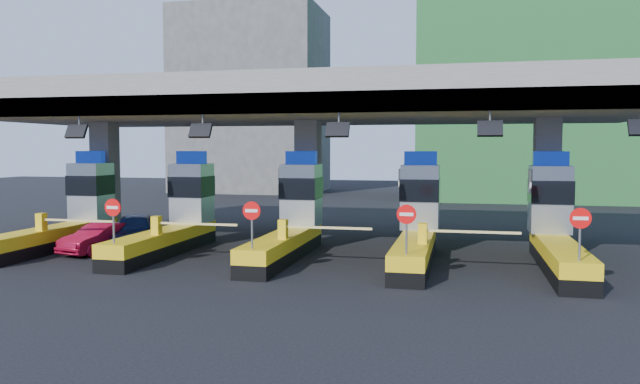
# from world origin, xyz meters

# --- Properties ---
(ground) EXTENTS (120.00, 120.00, 0.00)m
(ground) POSITION_xyz_m (0.00, 0.00, 0.00)
(ground) COLOR black
(ground) RESTS_ON ground
(toll_canopy) EXTENTS (28.00, 12.09, 7.00)m
(toll_canopy) POSITION_xyz_m (0.00, 2.87, 6.13)
(toll_canopy) COLOR slate
(toll_canopy) RESTS_ON ground
(toll_lane_far_left) EXTENTS (4.43, 8.00, 4.16)m
(toll_lane_far_left) POSITION_xyz_m (-10.00, 0.28, 1.40)
(toll_lane_far_left) COLOR black
(toll_lane_far_left) RESTS_ON ground
(toll_lane_left) EXTENTS (4.43, 8.00, 4.16)m
(toll_lane_left) POSITION_xyz_m (-5.00, 0.28, 1.40)
(toll_lane_left) COLOR black
(toll_lane_left) RESTS_ON ground
(toll_lane_center) EXTENTS (4.43, 8.00, 4.16)m
(toll_lane_center) POSITION_xyz_m (0.00, 0.28, 1.40)
(toll_lane_center) COLOR black
(toll_lane_center) RESTS_ON ground
(toll_lane_right) EXTENTS (4.43, 8.00, 4.16)m
(toll_lane_right) POSITION_xyz_m (5.00, 0.28, 1.40)
(toll_lane_right) COLOR black
(toll_lane_right) RESTS_ON ground
(toll_lane_far_right) EXTENTS (4.43, 8.00, 4.16)m
(toll_lane_far_right) POSITION_xyz_m (10.00, 0.28, 1.40)
(toll_lane_far_right) COLOR black
(toll_lane_far_right) RESTS_ON ground
(bg_building_scaffold) EXTENTS (18.00, 12.00, 28.00)m
(bg_building_scaffold) POSITION_xyz_m (12.00, 32.00, 14.00)
(bg_building_scaffold) COLOR #1E5926
(bg_building_scaffold) RESTS_ON ground
(bg_building_concrete) EXTENTS (14.00, 10.00, 18.00)m
(bg_building_concrete) POSITION_xyz_m (-14.00, 36.00, 9.00)
(bg_building_concrete) COLOR #4C4C49
(bg_building_concrete) RESTS_ON ground
(van) EXTENTS (3.41, 4.70, 1.49)m
(van) POSITION_xyz_m (-6.96, 0.30, 0.74)
(van) COLOR black
(van) RESTS_ON ground
(red_car) EXTENTS (2.02, 3.84, 1.20)m
(red_car) POSITION_xyz_m (-7.77, -1.03, 0.60)
(red_car) COLOR maroon
(red_car) RESTS_ON ground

